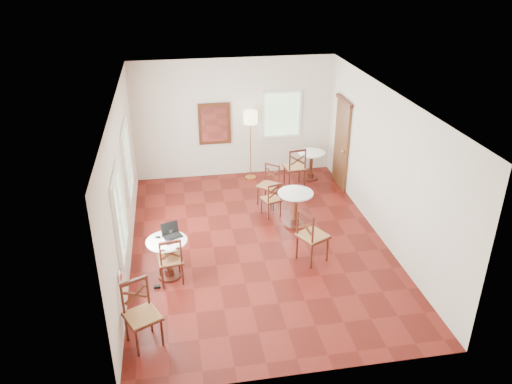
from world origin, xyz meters
TOP-DOWN VIEW (x-y plane):
  - ground at (0.00, 0.00)m, footprint 7.00×7.00m
  - room_shell at (-0.06, 0.27)m, footprint 5.02×7.02m
  - cafe_table_near at (-1.78, -0.84)m, footprint 0.72×0.72m
  - cafe_table_mid at (0.88, 0.58)m, footprint 0.74×0.74m
  - cafe_table_back at (1.85, 2.84)m, footprint 0.68×0.68m
  - chair_near_a at (-1.74, -1.01)m, footprint 0.48×0.48m
  - chair_near_b at (-2.18, -2.48)m, footprint 0.64×0.64m
  - chair_mid_a at (0.48, 1.09)m, footprint 0.48×0.48m
  - chair_mid_b at (0.87, -0.76)m, footprint 0.67×0.67m
  - chair_back_a at (1.34, 2.46)m, footprint 0.52×0.52m
  - chair_back_b at (0.54, 1.70)m, footprint 0.61×0.61m
  - floor_lamp at (0.35, 3.15)m, footprint 0.34×0.34m
  - laptop at (-1.69, -0.69)m, footprint 0.39×0.36m
  - mouse at (-1.93, -0.74)m, footprint 0.12×0.09m
  - navy_mug at (-1.76, -0.98)m, footprint 0.10×0.07m
  - water_glass at (-1.70, -0.68)m, footprint 0.06×0.06m
  - power_adapter at (-2.01, -1.15)m, footprint 0.11×0.06m

SIDE VIEW (x-z plane):
  - ground at x=0.00m, z-range 0.00..0.00m
  - power_adapter at x=-2.01m, z-range 0.00..0.04m
  - chair_mid_a at x=0.48m, z-range 0.00..0.81m
  - cafe_table_back at x=1.85m, z-range 0.09..0.81m
  - chair_near_a at x=-1.74m, z-range 0.00..0.92m
  - chair_back_b at x=0.54m, z-range 0.00..0.93m
  - cafe_table_near at x=-1.78m, z-range 0.09..0.85m
  - cafe_table_mid at x=0.88m, z-range 0.09..0.87m
  - chair_back_a at x=1.34m, z-range 0.00..1.04m
  - chair_near_b at x=-2.18m, z-range 0.00..1.04m
  - chair_mid_b at x=0.87m, z-range 0.00..1.08m
  - mouse at x=-1.93m, z-range 0.76..0.80m
  - navy_mug at x=-1.76m, z-range 0.76..0.84m
  - water_glass at x=-1.70m, z-range 0.76..0.86m
  - laptop at x=-1.69m, z-range 0.70..0.93m
  - floor_lamp at x=0.35m, z-range 0.62..2.39m
  - room_shell at x=-0.06m, z-range 0.38..3.39m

